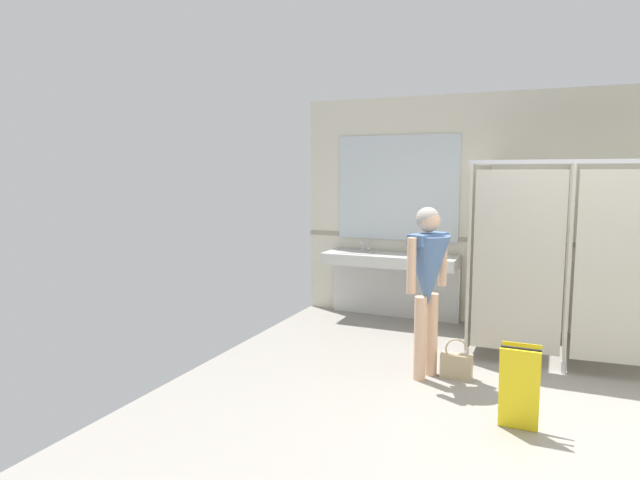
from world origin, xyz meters
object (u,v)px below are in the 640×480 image
object	(u,v)px
person_standing	(427,272)
soap_dispenser	(414,248)
handbag	(456,365)
wet_floor_sign	(519,387)

from	to	relation	value
person_standing	soap_dispenser	xyz separation A→B (m)	(-0.59, 1.91, -0.05)
person_standing	handbag	world-z (taller)	person_standing
soap_dispenser	wet_floor_sign	distance (m)	3.10
person_standing	handbag	size ratio (longest dim) A/B	4.22
person_standing	handbag	xyz separation A→B (m)	(0.27, 0.08, -0.86)
wet_floor_sign	person_standing	bearing A→B (deg)	138.51
handbag	soap_dispenser	size ratio (longest dim) A/B	2.07
handbag	wet_floor_sign	size ratio (longest dim) A/B	0.60
person_standing	handbag	distance (m)	0.90
handbag	soap_dispenser	bearing A→B (deg)	115.24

